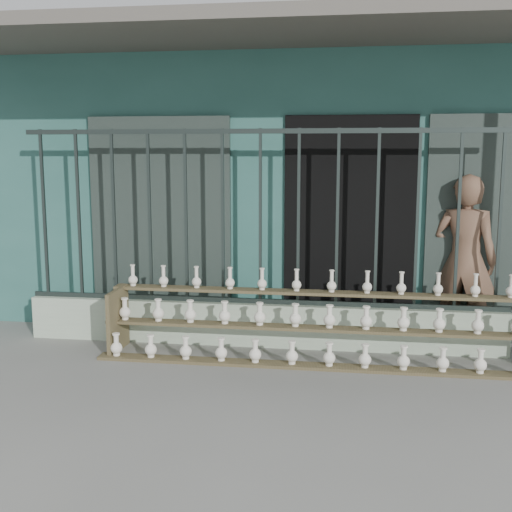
# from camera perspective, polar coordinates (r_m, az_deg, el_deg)

# --- Properties ---
(ground) EXTENTS (60.00, 60.00, 0.00)m
(ground) POSITION_cam_1_polar(r_m,az_deg,el_deg) (5.62, -1.53, -11.76)
(ground) COLOR slate
(workshop_building) EXTENTS (7.40, 6.60, 3.21)m
(workshop_building) POSITION_cam_1_polar(r_m,az_deg,el_deg) (9.45, 2.92, 6.84)
(workshop_building) COLOR #2E6159
(workshop_building) RESTS_ON ground
(parapet_wall) EXTENTS (5.00, 0.20, 0.45)m
(parapet_wall) POSITION_cam_1_polar(r_m,az_deg,el_deg) (6.77, 0.37, -6.08)
(parapet_wall) COLOR #B3C7AB
(parapet_wall) RESTS_ON ground
(security_fence) EXTENTS (5.00, 0.04, 1.80)m
(security_fence) POSITION_cam_1_polar(r_m,az_deg,el_deg) (6.57, 0.38, 3.42)
(security_fence) COLOR #283330
(security_fence) RESTS_ON parapet_wall
(shelf_rack) EXTENTS (4.50, 0.68, 0.85)m
(shelf_rack) POSITION_cam_1_polar(r_m,az_deg,el_deg) (6.28, 6.57, -6.08)
(shelf_rack) COLOR brown
(shelf_rack) RESTS_ON ground
(elderly_woman) EXTENTS (0.77, 0.64, 1.79)m
(elderly_woman) POSITION_cam_1_polar(r_m,az_deg,el_deg) (7.01, 18.06, -0.39)
(elderly_woman) COLOR brown
(elderly_woman) RESTS_ON ground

